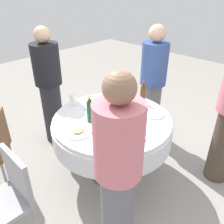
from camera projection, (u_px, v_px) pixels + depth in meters
name	position (u px, v px, depth m)	size (l,w,h in m)	color
ground_plane	(112.00, 170.00, 2.87)	(10.00, 10.00, 0.00)	gray
dining_table	(112.00, 130.00, 2.58)	(1.29, 1.29, 0.74)	white
bottle_dark_green_outer	(90.00, 110.00, 2.38)	(0.07, 0.07, 0.29)	#194728
bottle_brown_mid	(130.00, 114.00, 2.32)	(0.06, 0.06, 0.28)	#593314
bottle_dark_green_inner	(113.00, 107.00, 2.41)	(0.06, 0.06, 0.30)	#194728
bottle_clear_west	(133.00, 91.00, 2.75)	(0.06, 0.06, 0.30)	silver
bottle_brown_far	(143.00, 93.00, 2.74)	(0.06, 0.06, 0.28)	#593314
bottle_dark_green_south	(121.00, 95.00, 2.68)	(0.06, 0.06, 0.30)	#194728
wine_glass_west	(134.00, 104.00, 2.57)	(0.07, 0.07, 0.14)	white
wine_glass_far	(73.00, 98.00, 2.69)	(0.07, 0.07, 0.15)	white
wine_glass_south	(101.00, 102.00, 2.63)	(0.07, 0.07, 0.13)	white
wine_glass_near	(98.00, 119.00, 2.29)	(0.06, 0.06, 0.14)	white
plate_front	(78.00, 132.00, 2.26)	(0.25, 0.25, 0.04)	white
plate_left	(153.00, 114.00, 2.57)	(0.24, 0.24, 0.02)	white
plate_north	(132.00, 136.00, 2.20)	(0.26, 0.26, 0.04)	white
fork_mid	(109.00, 102.00, 2.82)	(0.18, 0.02, 0.01)	silver
fork_inner	(88.00, 111.00, 2.63)	(0.18, 0.02, 0.01)	silver
spoon_west	(66.00, 120.00, 2.46)	(0.18, 0.02, 0.01)	silver
person_outer	(153.00, 83.00, 3.15)	(0.34, 0.34, 1.56)	slate
person_mid	(118.00, 173.00, 1.67)	(0.34, 0.34, 1.59)	slate
person_west	(49.00, 86.00, 3.04)	(0.34, 0.34, 1.56)	#26262B
chair_near	(9.00, 195.00, 1.89)	(0.41, 0.41, 0.87)	#99999E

